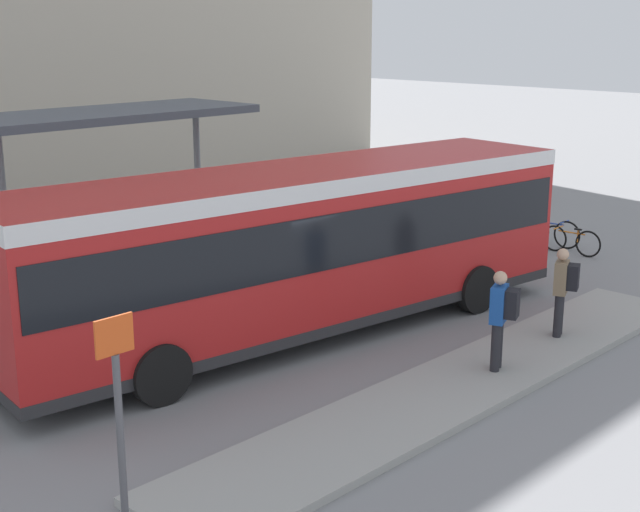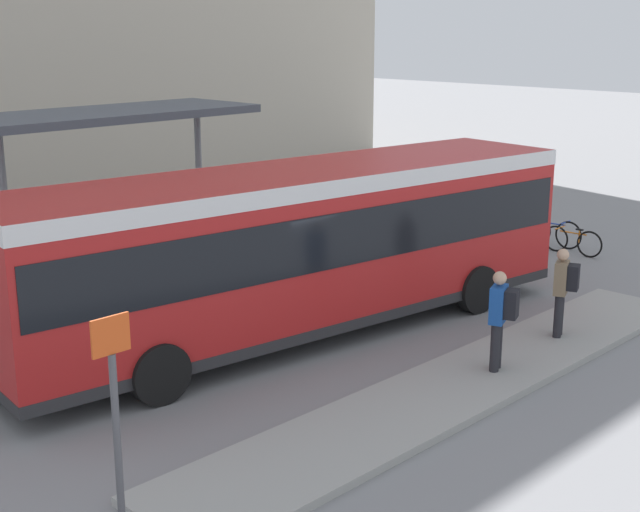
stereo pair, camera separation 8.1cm
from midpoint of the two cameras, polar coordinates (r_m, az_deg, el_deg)
name	(u,v)px [view 1 (the left image)]	position (r m, az deg, el deg)	size (l,w,h in m)	color
ground_plane	(299,333)	(16.70, -1.51, -4.97)	(120.00, 120.00, 0.00)	gray
curb_island	(468,381)	(14.59, 9.32, -7.91)	(12.09, 1.80, 0.12)	#9E9E99
city_bus	(299,239)	(16.18, -1.53, 1.07)	(11.68, 3.93, 3.09)	red
pedestrian_waiting	(501,314)	(14.67, 11.37, -3.66)	(0.48, 0.52, 1.67)	#232328
pedestrian_companion	(563,286)	(16.52, 15.17, -1.88)	(0.47, 0.51, 1.63)	#232328
bicycle_orange	(571,241)	(23.10, 15.68, 0.95)	(0.48, 1.58, 0.68)	black
bicycle_blue	(549,232)	(23.82, 14.36, 1.52)	(0.48, 1.73, 0.74)	black
bicycle_yellow	(521,227)	(24.24, 12.65, 1.81)	(0.48, 1.62, 0.70)	black
bicycle_green	(493,223)	(24.65, 10.94, 2.07)	(0.48, 1.53, 0.67)	black
potted_planter_near_shelter	(99,280)	(18.36, -14.11, -1.51)	(0.69, 0.69, 1.20)	slate
platform_sign	(120,431)	(9.57, -12.92, -10.87)	(0.44, 0.08, 2.80)	#4C4C51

